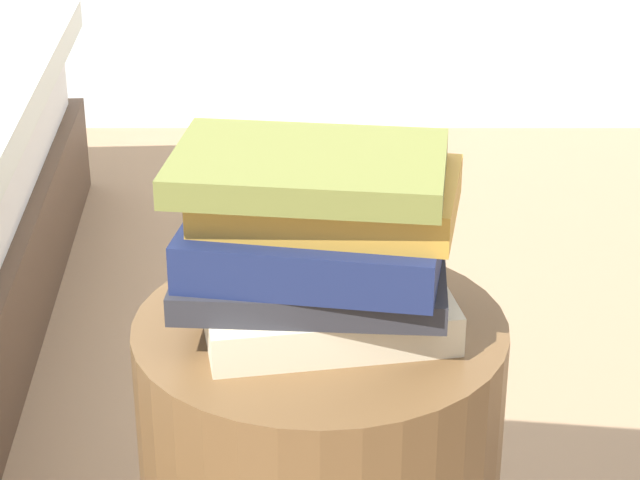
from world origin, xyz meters
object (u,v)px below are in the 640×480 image
object	(u,v)px
book_charcoal	(312,273)
book_olive	(309,168)
book_ochre	(329,195)
book_cream	(327,311)
book_navy	(315,238)

from	to	relation	value
book_charcoal	book_olive	size ratio (longest dim) A/B	1.02
book_charcoal	book_ochre	xyz separation A→B (m)	(0.02, 0.00, 0.09)
book_cream	book_ochre	world-z (taller)	book_ochre
book_cream	book_olive	bearing A→B (deg)	161.08
book_cream	book_charcoal	distance (m)	0.04
book_cream	book_navy	world-z (taller)	book_navy
book_navy	book_charcoal	bearing A→B (deg)	-166.33
book_charcoal	book_ochre	size ratio (longest dim) A/B	1.07
book_ochre	book_olive	distance (m)	0.05
book_charcoal	book_olive	distance (m)	0.13
book_charcoal	book_olive	world-z (taller)	book_olive
book_cream	book_ochre	xyz separation A→B (m)	(0.00, 0.02, 0.13)
book_charcoal	book_olive	bearing A→B (deg)	-99.69
book_olive	book_navy	bearing A→B (deg)	69.68
book_charcoal	book_navy	world-z (taller)	book_navy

